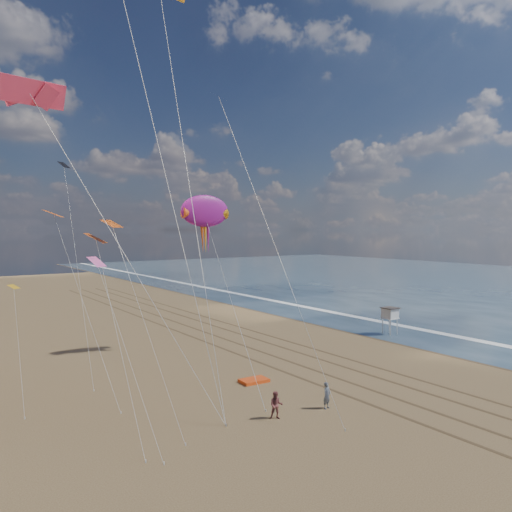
{
  "coord_description": "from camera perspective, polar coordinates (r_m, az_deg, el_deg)",
  "views": [
    {
      "loc": [
        -26.57,
        -11.24,
        11.87
      ],
      "look_at": [
        -0.76,
        26.0,
        9.5
      ],
      "focal_mm": 35.0,
      "sensor_mm": 36.0,
      "label": 1
    }
  ],
  "objects": [
    {
      "name": "kite_flyer_b",
      "position": [
        32.69,
        2.33,
        -16.67
      ],
      "size": [
        1.07,
        1.03,
        1.74
      ],
      "primitive_type": "imported",
      "rotation": [
        0.0,
        0.0,
        -0.64
      ],
      "color": "#8B4748",
      "rests_on": "ground"
    },
    {
      "name": "wet_sand",
      "position": [
        69.59,
        6.87,
        -6.84
      ],
      "size": [
        260.0,
        260.0,
        0.0
      ],
      "primitive_type": "plane",
      "color": "#42301E",
      "rests_on": "ground"
    },
    {
      "name": "kite_flyer_a",
      "position": [
        34.71,
        8.11,
        -15.5
      ],
      "size": [
        0.72,
        0.55,
        1.76
      ],
      "primitive_type": "imported",
      "rotation": [
        0.0,
        0.0,
        0.22
      ],
      "color": "slate",
      "rests_on": "ground"
    },
    {
      "name": "show_kite",
      "position": [
        48.92,
        -5.84,
        5.08
      ],
      "size": [
        4.89,
        9.01,
        21.66
      ],
      "color": "#951788",
      "rests_on": "ground"
    },
    {
      "name": "tracks",
      "position": [
        51.86,
        0.5,
        -10.23
      ],
      "size": [
        7.68,
        120.0,
        0.01
      ],
      "color": "brown",
      "rests_on": "ground"
    },
    {
      "name": "foam",
      "position": [
        72.41,
        9.37,
        -6.48
      ],
      "size": [
        260.0,
        260.0,
        0.0
      ],
      "primitive_type": "plane",
      "color": "white",
      "rests_on": "ground"
    },
    {
      "name": "grounded_kite",
      "position": [
        40.09,
        -0.24,
        -14.05
      ],
      "size": [
        2.22,
        1.48,
        0.24
      ],
      "primitive_type": "cube",
      "rotation": [
        0.0,
        0.0,
        -0.05
      ],
      "color": "#FF4C15",
      "rests_on": "ground"
    },
    {
      "name": "small_kites",
      "position": [
        38.3,
        -17.23,
        6.06
      ],
      "size": [
        13.92,
        16.95,
        15.19
      ],
      "color": "#FB5F15",
      "rests_on": "ground"
    },
    {
      "name": "lifeguard_stand",
      "position": [
        59.1,
        15.07,
        -6.37
      ],
      "size": [
        1.69,
        1.69,
        3.05
      ],
      "color": "white",
      "rests_on": "ground"
    }
  ]
}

